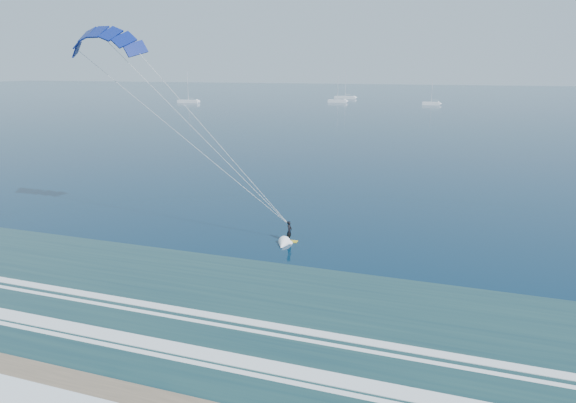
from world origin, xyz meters
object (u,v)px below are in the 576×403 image
Objects in this scene: sailboat_3 at (431,103)px; sailboat_0 at (188,101)px; sailboat_2 at (345,97)px; sailboat_1 at (338,101)px; kitesurfer_rig at (192,127)px.

sailboat_0 is at bearing -168.36° from sailboat_3.
sailboat_0 is 75.69m from sailboat_2.
sailboat_1 is at bearing -83.65° from sailboat_2.
sailboat_0 is 0.96× the size of sailboat_2.
sailboat_3 is (38.86, -1.92, -0.01)m from sailboat_1.
sailboat_3 is (98.31, 20.25, -0.02)m from sailboat_0.
sailboat_0 is at bearing -138.04° from sailboat_2.
kitesurfer_rig is 1.56× the size of sailboat_2.
sailboat_0 is at bearing -159.55° from sailboat_1.
sailboat_3 is (42.02, -30.36, -0.02)m from sailboat_2.
kitesurfer_rig is 2.18× the size of sailboat_3.
sailboat_0 is at bearing 119.91° from kitesurfer_rig.
sailboat_0 is 1.18× the size of sailboat_1.
sailboat_2 is 51.84m from sailboat_3.
sailboat_1 is 38.91m from sailboat_3.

